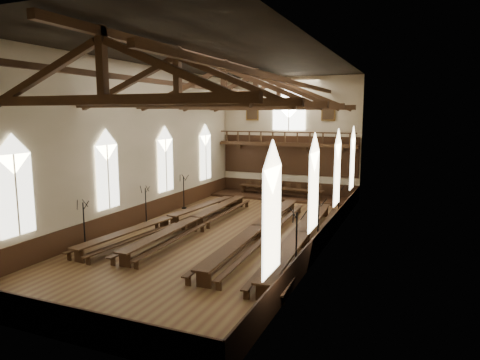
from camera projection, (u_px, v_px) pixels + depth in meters
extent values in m
plane|color=brown|center=(225.00, 233.00, 25.15)|extent=(26.00, 26.00, 0.00)
plane|color=beige|center=(289.00, 137.00, 36.23)|extent=(12.00, 0.00, 12.00)
plane|color=beige|center=(38.00, 180.00, 12.55)|extent=(12.00, 0.00, 12.00)
plane|color=beige|center=(137.00, 145.00, 26.69)|extent=(0.00, 26.00, 26.00)
plane|color=beige|center=(330.00, 151.00, 22.09)|extent=(0.00, 26.00, 26.00)
plane|color=black|center=(224.00, 58.00, 23.63)|extent=(26.00, 26.00, 0.00)
cube|color=#381F10|center=(288.00, 188.00, 36.87)|extent=(11.90, 0.08, 1.20)
cube|color=#381F10|center=(50.00, 320.00, 13.25)|extent=(11.90, 0.08, 1.20)
cube|color=#381F10|center=(140.00, 214.00, 27.35)|extent=(0.08, 25.90, 1.20)
cube|color=#381F10|center=(326.00, 234.00, 22.78)|extent=(0.08, 25.90, 1.20)
cube|color=silver|center=(16.00, 195.00, 18.70)|extent=(0.05, 1.80, 3.60)
cube|color=silver|center=(13.00, 154.00, 18.42)|extent=(0.05, 1.80, 1.80)
cylinder|color=beige|center=(17.00, 195.00, 18.68)|extent=(0.08, 0.08, 3.60)
cube|color=silver|center=(108.00, 177.00, 24.16)|extent=(0.05, 1.80, 3.60)
cube|color=silver|center=(106.00, 145.00, 23.89)|extent=(0.05, 1.80, 1.80)
cylinder|color=beige|center=(108.00, 177.00, 24.15)|extent=(0.08, 0.08, 3.60)
cube|color=silver|center=(166.00, 165.00, 29.63)|extent=(0.05, 1.80, 3.60)
cube|color=silver|center=(165.00, 139.00, 29.36)|extent=(0.05, 1.80, 1.80)
cylinder|color=beige|center=(166.00, 165.00, 29.61)|extent=(0.08, 0.08, 3.60)
cube|color=silver|center=(206.00, 157.00, 35.10)|extent=(0.05, 1.80, 3.60)
cube|color=silver|center=(205.00, 135.00, 34.82)|extent=(0.05, 1.80, 1.80)
cylinder|color=beige|center=(206.00, 157.00, 35.08)|extent=(0.08, 0.08, 3.60)
cube|color=silver|center=(272.00, 221.00, 14.17)|extent=(0.05, 1.80, 3.60)
cube|color=silver|center=(272.00, 167.00, 13.90)|extent=(0.05, 1.80, 1.80)
cylinder|color=beige|center=(271.00, 221.00, 14.19)|extent=(0.08, 0.08, 3.60)
cube|color=silver|center=(314.00, 191.00, 19.64)|extent=(0.05, 1.80, 3.60)
cube|color=silver|center=(315.00, 152.00, 19.37)|extent=(0.05, 1.80, 1.80)
cylinder|color=beige|center=(313.00, 191.00, 19.66)|extent=(0.08, 0.08, 3.60)
cube|color=silver|center=(337.00, 175.00, 25.11)|extent=(0.05, 1.80, 3.60)
cube|color=silver|center=(338.00, 144.00, 24.83)|extent=(0.05, 1.80, 1.80)
cylinder|color=beige|center=(336.00, 175.00, 25.12)|extent=(0.08, 0.08, 3.60)
cube|color=silver|center=(352.00, 164.00, 30.57)|extent=(0.05, 1.80, 3.60)
cube|color=silver|center=(353.00, 139.00, 30.30)|extent=(0.05, 1.80, 1.80)
cylinder|color=beige|center=(352.00, 164.00, 30.59)|extent=(0.08, 0.08, 3.60)
cube|color=white|center=(289.00, 116.00, 35.87)|extent=(2.80, 0.05, 2.40)
cube|color=white|center=(289.00, 101.00, 35.69)|extent=(2.80, 0.05, 2.80)
cylinder|color=beige|center=(289.00, 116.00, 35.83)|extent=(0.10, 0.10, 2.40)
cube|color=#3B2513|center=(287.00, 145.00, 35.73)|extent=(11.80, 1.20, 0.20)
cube|color=#381F10|center=(288.00, 155.00, 36.42)|extent=(11.80, 0.10, 3.30)
cube|color=#3B2513|center=(285.00, 132.00, 35.08)|extent=(11.60, 0.12, 0.10)
cube|color=#3B2513|center=(285.00, 143.00, 35.22)|extent=(11.60, 0.12, 0.10)
cube|color=#3B2513|center=(239.00, 146.00, 37.86)|extent=(0.35, 0.40, 0.50)
cube|color=#3B2513|center=(271.00, 147.00, 36.71)|extent=(0.35, 0.40, 0.50)
cube|color=#3B2513|center=(305.00, 148.00, 35.56)|extent=(0.35, 0.40, 0.50)
cube|color=#3B2513|center=(342.00, 149.00, 34.41)|extent=(0.35, 0.40, 0.50)
cube|color=brown|center=(252.00, 112.00, 37.10)|extent=(1.15, 0.06, 1.45)
cube|color=black|center=(252.00, 112.00, 37.06)|extent=(0.95, 0.04, 1.25)
cube|color=brown|center=(328.00, 112.00, 34.57)|extent=(1.15, 0.06, 1.45)
cube|color=black|center=(328.00, 112.00, 34.53)|extent=(0.95, 0.04, 1.25)
cube|color=#3B2513|center=(104.00, 100.00, 14.92)|extent=(11.70, 0.35, 0.35)
cube|color=#3B2513|center=(102.00, 62.00, 14.72)|extent=(0.30, 0.30, 2.40)
cube|color=#3B2513|center=(41.00, 76.00, 15.88)|extent=(5.44, 0.26, 2.40)
cube|color=#3B2513|center=(174.00, 70.00, 13.68)|extent=(5.44, 0.26, 2.40)
cube|color=#3B2513|center=(178.00, 103.00, 19.47)|extent=(11.70, 0.35, 0.35)
cube|color=#3B2513|center=(177.00, 74.00, 19.27)|extent=(0.30, 0.30, 2.40)
cube|color=#3B2513|center=(126.00, 85.00, 20.44)|extent=(5.44, 0.26, 2.40)
cube|color=#3B2513|center=(236.00, 81.00, 18.23)|extent=(5.44, 0.26, 2.40)
cube|color=#3B2513|center=(224.00, 105.00, 24.03)|extent=(11.70, 0.35, 0.35)
cube|color=#3B2513|center=(224.00, 82.00, 23.83)|extent=(0.30, 0.30, 2.40)
cube|color=#3B2513|center=(180.00, 90.00, 24.99)|extent=(5.44, 0.26, 2.40)
cube|color=#3B2513|center=(273.00, 88.00, 22.79)|extent=(5.44, 0.26, 2.40)
cube|color=#3B2513|center=(256.00, 107.00, 28.58)|extent=(11.70, 0.35, 0.35)
cube|color=#3B2513|center=(256.00, 87.00, 28.38)|extent=(0.30, 0.30, 2.40)
cube|color=#3B2513|center=(217.00, 94.00, 29.55)|extent=(5.44, 0.26, 2.40)
cube|color=#3B2513|center=(298.00, 92.00, 27.34)|extent=(5.44, 0.26, 2.40)
cube|color=#3B2513|center=(278.00, 108.00, 33.14)|extent=(11.70, 0.35, 0.35)
cube|color=#3B2513|center=(279.00, 91.00, 32.94)|extent=(0.30, 0.30, 2.40)
cube|color=#3B2513|center=(244.00, 97.00, 34.10)|extent=(5.44, 0.26, 2.40)
cube|color=#3B2513|center=(316.00, 95.00, 31.90)|extent=(5.44, 0.26, 2.40)
cube|color=#3B2513|center=(172.00, 83.00, 25.12)|extent=(0.25, 25.70, 0.25)
cube|color=#3B2513|center=(282.00, 80.00, 22.54)|extent=(0.25, 25.70, 0.25)
cube|color=#3B2513|center=(224.00, 63.00, 23.68)|extent=(0.30, 25.70, 0.30)
cube|color=#3B2513|center=(132.00, 232.00, 22.66)|extent=(1.37, 7.13, 0.08)
cube|color=#3B2513|center=(90.00, 257.00, 19.81)|extent=(0.61, 0.14, 0.68)
cube|color=#3B2513|center=(166.00, 225.00, 25.63)|extent=(0.61, 0.14, 0.68)
cube|color=#3B2513|center=(133.00, 241.00, 22.73)|extent=(0.67, 6.27, 0.08)
cube|color=#3B2513|center=(124.00, 236.00, 23.00)|extent=(0.95, 7.09, 0.06)
cube|color=#3B2513|center=(80.00, 258.00, 20.07)|extent=(0.23, 0.09, 0.40)
cube|color=#3B2513|center=(158.00, 226.00, 25.99)|extent=(0.23, 0.09, 0.40)
cube|color=#3B2513|center=(142.00, 239.00, 22.41)|extent=(0.95, 7.09, 0.06)
cube|color=#3B2513|center=(100.00, 263.00, 19.49)|extent=(0.23, 0.09, 0.40)
cube|color=#3B2513|center=(175.00, 228.00, 25.40)|extent=(0.23, 0.09, 0.40)
cube|color=#3B2513|center=(199.00, 205.00, 29.40)|extent=(1.37, 7.13, 0.08)
cube|color=#3B2513|center=(174.00, 221.00, 26.55)|extent=(0.61, 0.14, 0.68)
cube|color=#3B2513|center=(219.00, 202.00, 32.37)|extent=(0.61, 0.14, 0.68)
cube|color=#3B2513|center=(199.00, 212.00, 29.47)|extent=(0.67, 6.27, 0.08)
cube|color=#3B2513|center=(191.00, 208.00, 29.74)|extent=(0.95, 7.09, 0.06)
cube|color=#3B2513|center=(166.00, 222.00, 26.82)|extent=(0.23, 0.09, 0.40)
cube|color=#3B2513|center=(212.00, 203.00, 32.73)|extent=(0.23, 0.09, 0.40)
cube|color=#3B2513|center=(207.00, 210.00, 29.15)|extent=(0.95, 7.09, 0.06)
cube|color=#3B2513|center=(182.00, 225.00, 26.23)|extent=(0.23, 0.09, 0.40)
cube|color=#3B2513|center=(226.00, 204.00, 32.14)|extent=(0.23, 0.09, 0.40)
cube|color=#3B2513|center=(162.00, 233.00, 22.42)|extent=(0.87, 7.24, 0.08)
cube|color=#3B2513|center=(122.00, 259.00, 19.52)|extent=(0.62, 0.09, 0.69)
cube|color=#3B2513|center=(192.00, 226.00, 25.44)|extent=(0.62, 0.09, 0.69)
cube|color=#3B2513|center=(162.00, 242.00, 22.49)|extent=(0.21, 6.40, 0.08)
cube|color=#3B2513|center=(151.00, 237.00, 22.70)|extent=(0.44, 7.23, 0.06)
cube|color=#3B2513|center=(110.00, 261.00, 19.73)|extent=(0.23, 0.08, 0.40)
cube|color=#3B2513|center=(183.00, 227.00, 25.75)|extent=(0.23, 0.08, 0.40)
cube|color=#3B2513|center=(172.00, 240.00, 22.23)|extent=(0.44, 7.23, 0.06)
cube|color=#3B2513|center=(134.00, 265.00, 19.26)|extent=(0.23, 0.08, 0.40)
cube|color=#3B2513|center=(202.00, 229.00, 25.28)|extent=(0.23, 0.08, 0.40)
cube|color=#3B2513|center=(222.00, 206.00, 29.16)|extent=(0.87, 7.24, 0.08)
cube|color=#3B2513|center=(199.00, 222.00, 26.26)|extent=(0.62, 0.09, 0.69)
cube|color=#3B2513|center=(240.00, 202.00, 32.18)|extent=(0.62, 0.09, 0.69)
cube|color=#3B2513|center=(222.00, 212.00, 29.24)|extent=(0.21, 6.40, 0.08)
cube|color=#3B2513|center=(213.00, 209.00, 29.44)|extent=(0.44, 7.23, 0.06)
cube|color=#3B2513|center=(190.00, 224.00, 26.47)|extent=(0.23, 0.08, 0.40)
cube|color=#3B2513|center=(233.00, 203.00, 32.49)|extent=(0.23, 0.08, 0.40)
cube|color=#3B2513|center=(230.00, 211.00, 28.98)|extent=(0.44, 7.23, 0.06)
cube|color=#3B2513|center=(208.00, 226.00, 26.00)|extent=(0.23, 0.08, 0.40)
cube|color=#3B2513|center=(248.00, 205.00, 32.02)|extent=(0.23, 0.08, 0.40)
cube|color=#3B2513|center=(231.00, 244.00, 20.34)|extent=(1.08, 7.68, 0.09)
cube|color=#3B2513|center=(197.00, 278.00, 17.27)|extent=(0.65, 0.11, 0.73)
cube|color=#3B2513|center=(257.00, 234.00, 23.54)|extent=(0.65, 0.11, 0.73)
cube|color=#3B2513|center=(232.00, 254.00, 20.42)|extent=(0.37, 6.78, 0.09)
cube|color=#3B2513|center=(218.00, 249.00, 20.63)|extent=(0.62, 7.66, 0.07)
cube|color=#3B2513|center=(181.00, 280.00, 17.47)|extent=(0.25, 0.09, 0.43)
cube|color=#3B2513|center=(246.00, 235.00, 23.85)|extent=(0.25, 0.09, 0.43)
cube|color=#3B2513|center=(245.00, 252.00, 20.16)|extent=(0.62, 7.66, 0.07)
cube|color=#3B2513|center=(212.00, 284.00, 17.01)|extent=(0.25, 0.09, 0.43)
cube|color=#3B2513|center=(269.00, 238.00, 23.38)|extent=(0.25, 0.09, 0.43)
cube|color=#3B2513|center=(279.00, 212.00, 27.08)|extent=(1.08, 7.68, 0.09)
cube|color=#3B2513|center=(260.00, 232.00, 24.01)|extent=(0.65, 0.11, 0.73)
cube|color=#3B2513|center=(294.00, 208.00, 30.28)|extent=(0.65, 0.11, 0.73)
cube|color=#3B2513|center=(279.00, 220.00, 27.16)|extent=(0.37, 6.78, 0.09)
cube|color=#3B2513|center=(269.00, 216.00, 27.37)|extent=(0.62, 7.66, 0.07)
cube|color=#3B2513|center=(248.00, 234.00, 24.22)|extent=(0.25, 0.09, 0.43)
cube|color=#3B2513|center=(284.00, 209.00, 30.59)|extent=(0.25, 0.09, 0.43)
cube|color=#3B2513|center=(289.00, 218.00, 26.90)|extent=(0.62, 7.66, 0.07)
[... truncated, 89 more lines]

